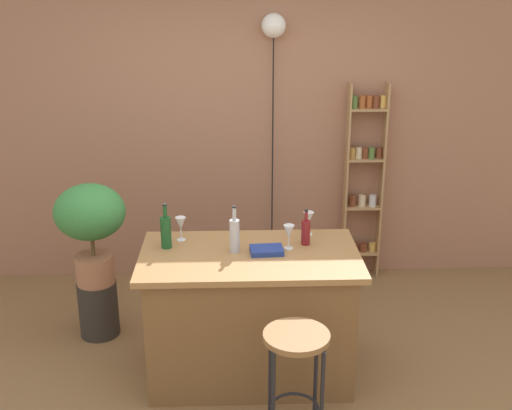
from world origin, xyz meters
The scene contains 15 objects.
ground centered at (0.00, 0.00, 0.00)m, with size 12.00×12.00×0.00m, color brown.
back_wall centered at (0.00, 1.95, 1.40)m, with size 6.40×0.10×2.80m, color #9E6B51.
kitchen_counter centered at (0.00, 0.30, 0.45)m, with size 1.42×0.80×0.89m.
bar_stool centered at (0.24, -0.41, 0.54)m, with size 0.37×0.37×0.72m.
spice_shelf centered at (1.04, 1.81, 0.91)m, with size 0.33×0.14×1.75m.
plant_stool centered at (-1.13, 0.85, 0.22)m, with size 0.29×0.29×0.43m, color #2D2823.
potted_plant centered at (-1.13, 0.85, 0.92)m, with size 0.51×0.46×0.76m.
bottle_wine_red centered at (-0.10, 0.33, 1.01)m, with size 0.07×0.07×0.32m.
bottle_olive_oil centered at (-0.54, 0.42, 1.00)m, with size 0.07×0.07×0.30m.
bottle_vinegar centered at (0.38, 0.44, 0.98)m, with size 0.06×0.06×0.24m.
wine_glass_left centered at (-0.46, 0.54, 1.01)m, with size 0.07×0.07×0.16m.
wine_glass_center centered at (0.41, 0.61, 1.01)m, with size 0.07×0.07×0.16m.
wine_glass_right centered at (0.26, 0.37, 1.01)m, with size 0.07×0.07×0.16m.
cookbook centered at (0.11, 0.31, 0.91)m, with size 0.21×0.15×0.04m, color navy.
pendant_globe_light centered at (0.24, 1.84, 2.16)m, with size 0.20×0.20×2.31m.
Camera 1 is at (-0.10, -3.47, 2.55)m, focal length 44.74 mm.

